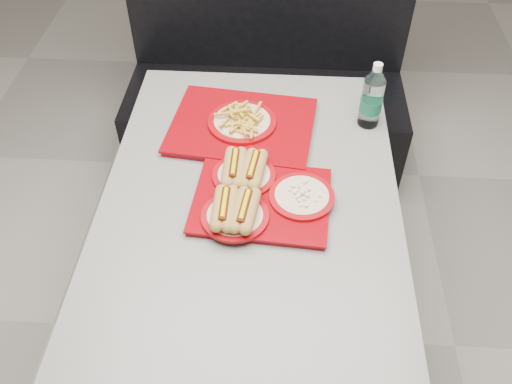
# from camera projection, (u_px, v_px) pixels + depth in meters

# --- Properties ---
(ground) EXTENTS (6.00, 6.00, 0.00)m
(ground) POSITION_uv_depth(u_px,v_px,m) (251.00, 334.00, 2.15)
(ground) COLOR gray
(ground) RESTS_ON ground
(diner_table) EXTENTS (0.92, 1.42, 0.75)m
(diner_table) POSITION_uv_depth(u_px,v_px,m) (250.00, 242.00, 1.73)
(diner_table) COLOR black
(diner_table) RESTS_ON ground
(booth_bench) EXTENTS (1.30, 0.57, 1.35)m
(booth_bench) POSITION_uv_depth(u_px,v_px,m) (266.00, 89.00, 2.62)
(booth_bench) COLOR black
(booth_bench) RESTS_ON ground
(tray_near) EXTENTS (0.43, 0.37, 0.09)m
(tray_near) POSITION_uv_depth(u_px,v_px,m) (256.00, 195.00, 1.60)
(tray_near) COLOR maroon
(tray_near) RESTS_ON diner_table
(tray_far) EXTENTS (0.52, 0.43, 0.09)m
(tray_far) POSITION_uv_depth(u_px,v_px,m) (242.00, 123.00, 1.84)
(tray_far) COLOR maroon
(tray_far) RESTS_ON diner_table
(water_bottle) EXTENTS (0.08, 0.08, 0.24)m
(water_bottle) POSITION_uv_depth(u_px,v_px,m) (372.00, 99.00, 1.81)
(water_bottle) COLOR silver
(water_bottle) RESTS_ON diner_table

